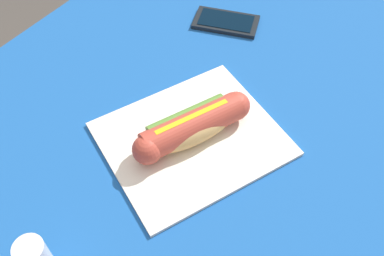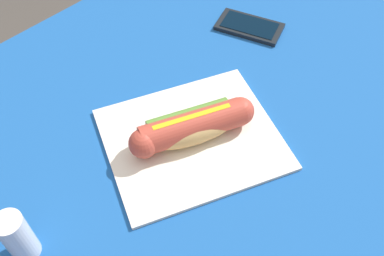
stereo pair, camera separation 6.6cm
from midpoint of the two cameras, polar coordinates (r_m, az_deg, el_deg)
The scene contains 5 objects.
dining_table at distance 0.78m, azimuth -1.07°, elevation -8.07°, with size 1.22×0.78×0.73m.
paper_wrapper at distance 0.68m, azimuth 2.77°, elevation -1.60°, with size 0.26×0.22×0.01m, color silver.
hot_dog at distance 0.65m, azimuth 2.84°, elevation 0.04°, with size 0.19×0.11×0.05m.
cell_phone at distance 0.88m, azimuth 9.69°, elevation 12.82°, with size 0.10×0.14×0.01m.
salt_shaker at distance 0.58m, azimuth -19.01°, elevation -13.28°, with size 0.04×0.04×0.08m, color silver.
Camera 2 is at (-0.25, -0.31, 1.27)m, focal length 40.84 mm.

